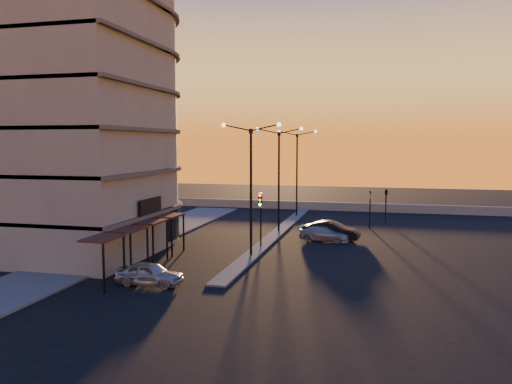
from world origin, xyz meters
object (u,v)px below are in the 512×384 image
Objects in this scene: car_hatchback at (150,274)px; car_sedan at (331,231)px; car_wagon at (324,234)px; traffic_light_main at (260,211)px; streetlamp_mid at (279,171)px.

car_hatchback is 0.84× the size of car_sedan.
car_hatchback is 18.38m from car_sedan.
traffic_light_main is at bearing 140.77° from car_wagon.
traffic_light_main is 7.23m from car_sedan.
traffic_light_main is 1.10× the size of car_hatchback.
streetlamp_mid is at bearing 90.00° from traffic_light_main.
streetlamp_mid reaches higher than car_hatchback.
car_sedan is at bearing 43.62° from traffic_light_main.
car_wagon is at bearing 41.48° from traffic_light_main.
streetlamp_mid is 7.34m from car_sedan.
streetlamp_mid is 2.45× the size of car_hatchback.
car_wagon is (4.50, 3.98, -2.28)m from traffic_light_main.
car_sedan is 1.10× the size of car_wagon.
streetlamp_mid is 7.41m from car_wagon.
streetlamp_mid reaches higher than car_sedan.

